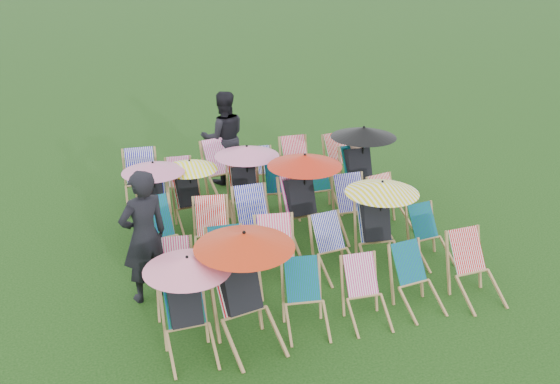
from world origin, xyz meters
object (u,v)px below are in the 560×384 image
object	(u,v)px
person_left	(144,236)
person_rear	(224,138)
deckchair_5	(476,269)
deckchair_29	(343,160)
deckchair_0	(188,305)

from	to	relation	value
person_left	person_rear	distance (m)	4.45
deckchair_5	person_rear	xyz separation A→B (m)	(-2.22, 5.41, 0.49)
person_rear	deckchair_29	bearing A→B (deg)	165.56
deckchair_5	person_rear	size ratio (longest dim) A/B	0.48
deckchair_5	deckchair_29	size ratio (longest dim) A/B	0.98
deckchair_29	person_rear	distance (m)	2.47
person_rear	person_left	bearing A→B (deg)	65.95
person_left	person_rear	bearing A→B (deg)	-137.46
deckchair_0	deckchair_5	size ratio (longest dim) A/B	1.39
deckchair_0	person_left	size ratio (longest dim) A/B	0.66
deckchair_0	person_rear	xyz separation A→B (m)	(1.79, 5.34, 0.28)
deckchair_29	person_rear	size ratio (longest dim) A/B	0.49
person_left	deckchair_5	bearing A→B (deg)	141.60
deckchair_29	person_left	bearing A→B (deg)	-151.09
deckchair_5	deckchair_29	world-z (taller)	deckchair_29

